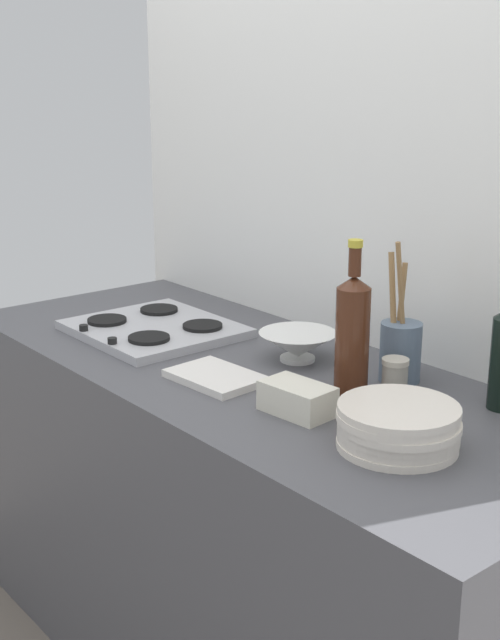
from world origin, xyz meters
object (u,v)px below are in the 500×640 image
object	(u,v)px
plate_stack	(398,426)
utensil_crock	(400,348)
condiment_jar_rear	(395,378)
stovetop_hob	(154,328)
mixing_bowl	(298,345)
butter_dish	(297,399)
cutting_board	(216,377)
wine_bottle_mid_left	(352,333)

from	to	relation	value
plate_stack	utensil_crock	distance (m)	0.38
utensil_crock	condiment_jar_rear	world-z (taller)	utensil_crock
stovetop_hob	mixing_bowl	xyz separation A→B (m)	(0.42, 0.15, 0.03)
stovetop_hob	utensil_crock	distance (m)	0.72
condiment_jar_rear	butter_dish	bearing A→B (deg)	-106.93
plate_stack	cutting_board	distance (m)	0.52
plate_stack	wine_bottle_mid_left	size ratio (longest dim) A/B	0.68
utensil_crock	condiment_jar_rear	xyz separation A→B (m)	(0.07, -0.09, -0.03)
wine_bottle_mid_left	cutting_board	distance (m)	0.34
plate_stack	butter_dish	xyz separation A→B (m)	(-0.25, -0.03, -0.01)
mixing_bowl	condiment_jar_rear	bearing A→B (deg)	-0.92
plate_stack	wine_bottle_mid_left	world-z (taller)	wine_bottle_mid_left
mixing_bowl	condiment_jar_rear	world-z (taller)	condiment_jar_rear
plate_stack	condiment_jar_rear	xyz separation A→B (m)	(-0.18, 0.20, 0.00)
condiment_jar_rear	utensil_crock	bearing A→B (deg)	125.78
utensil_crock	mixing_bowl	bearing A→B (deg)	-161.17
wine_bottle_mid_left	stovetop_hob	bearing A→B (deg)	-173.11
stovetop_hob	cutting_board	bearing A→B (deg)	-13.33
cutting_board	wine_bottle_mid_left	bearing A→B (deg)	34.13
plate_stack	cutting_board	size ratio (longest dim) A/B	1.10
butter_dish	condiment_jar_rear	xyz separation A→B (m)	(0.07, 0.23, 0.01)
stovetop_hob	wine_bottle_mid_left	world-z (taller)	wine_bottle_mid_left
utensil_crock	butter_dish	bearing A→B (deg)	-90.50
mixing_bowl	butter_dish	distance (m)	0.34
stovetop_hob	condiment_jar_rear	xyz separation A→B (m)	(0.75, 0.14, 0.03)
condiment_jar_rear	cutting_board	bearing A→B (deg)	-144.38
condiment_jar_rear	cutting_board	distance (m)	0.41
wine_bottle_mid_left	plate_stack	bearing A→B (deg)	-27.66
plate_stack	mixing_bowl	distance (m)	0.54
stovetop_hob	utensil_crock	size ratio (longest dim) A/B	1.29
plate_stack	butter_dish	world-z (taller)	plate_stack
mixing_bowl	wine_bottle_mid_left	bearing A→B (deg)	-15.23
plate_stack	cutting_board	world-z (taller)	plate_stack
condiment_jar_rear	mixing_bowl	bearing A→B (deg)	179.08
mixing_bowl	butter_dish	world-z (taller)	mixing_bowl
condiment_jar_rear	stovetop_hob	bearing A→B (deg)	-169.08
stovetop_hob	butter_dish	bearing A→B (deg)	-7.08
wine_bottle_mid_left	mixing_bowl	distance (m)	0.28
condiment_jar_rear	cutting_board	xyz separation A→B (m)	(-0.34, -0.24, -0.04)
butter_dish	cutting_board	size ratio (longest dim) A/B	0.70
stovetop_hob	plate_stack	distance (m)	0.93
plate_stack	utensil_crock	world-z (taller)	utensil_crock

